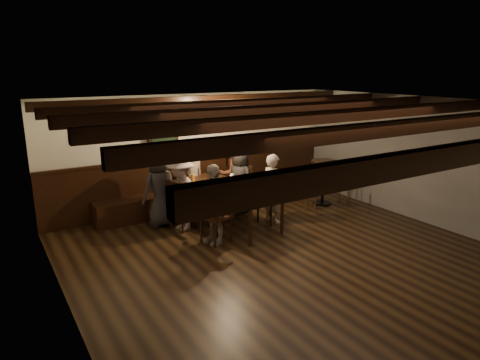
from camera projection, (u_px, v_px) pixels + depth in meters
room at (214, 170)px, 7.95m from camera, size 7.00×7.00×7.00m
dining_table at (228, 189)px, 7.98m from camera, size 1.38×2.25×0.79m
chair_left_near at (183, 214)px, 7.91m from camera, size 0.52×0.52×0.95m
chair_left_far at (215, 226)px, 7.28m from camera, size 0.54×0.54×0.99m
chair_right_near at (239, 198)px, 8.88m from camera, size 0.53×0.53×0.97m
chair_right_far at (271, 208)px, 8.27m from camera, size 0.51×0.51×0.93m
person_bench_left at (160, 189)px, 7.99m from camera, size 0.78×0.60×1.43m
person_bench_centre at (193, 179)px, 8.70m from camera, size 0.58×0.44×1.42m
person_bench_right at (230, 173)px, 9.21m from camera, size 0.80×0.68×1.43m
person_left_near at (181, 193)px, 7.79m from camera, size 0.70×0.99×1.39m
person_left_far at (214, 204)px, 7.17m from camera, size 0.51×0.87×1.39m
person_right_near at (240, 180)px, 8.81m from camera, size 0.56×0.73×1.34m
person_right_far at (273, 188)px, 8.19m from camera, size 0.42×0.55×1.35m
pint_a at (193, 178)px, 8.24m from camera, size 0.07×0.07×0.14m
pint_b at (215, 174)px, 8.56m from camera, size 0.07×0.07×0.14m
pint_c at (212, 184)px, 7.81m from camera, size 0.07×0.07×0.14m
pint_d at (232, 177)px, 8.28m from camera, size 0.07×0.07×0.14m
pint_e at (236, 189)px, 7.48m from camera, size 0.07×0.07×0.14m
pint_f at (257, 185)px, 7.70m from camera, size 0.07×0.07×0.14m
pint_g at (261, 190)px, 7.42m from camera, size 0.07×0.07×0.14m
plate_near at (249, 194)px, 7.37m from camera, size 0.24×0.24×0.01m
plate_far at (246, 186)px, 7.87m from camera, size 0.24×0.24×0.01m
condiment_caddy at (230, 183)px, 7.91m from camera, size 0.15×0.10×0.12m
candle at (222, 180)px, 8.24m from camera, size 0.05×0.05×0.05m
high_top_table at (323, 176)px, 9.28m from camera, size 0.55×0.55×0.98m
bar_stool_left at (312, 193)px, 8.93m from camera, size 0.32×0.34×0.99m
bar_stool_right at (345, 186)px, 9.48m from camera, size 0.31×0.32×0.99m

